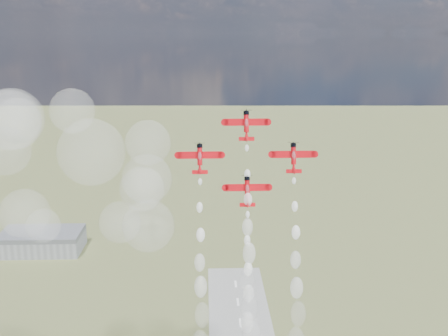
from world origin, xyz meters
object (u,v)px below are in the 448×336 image
plane_lead (246,125)px  plane_slot (247,191)px  hangar (42,241)px  plane_right (294,157)px  plane_left (200,158)px

plane_lead → plane_slot: bearing=-90.0°
hangar → plane_lead: 234.86m
plane_lead → plane_slot: size_ratio=1.00×
plane_lead → plane_slot: (0.00, -5.30, -16.49)m
plane_right → plane_slot: bearing=-167.9°
plane_lead → plane_right: 15.10m
plane_slot → plane_right: bearing=12.1°
plane_lead → plane_right: bearing=-12.1°
hangar → plane_left: bearing=-60.2°
plane_left → plane_right: same height
plane_right → plane_left: bearing=180.0°
plane_lead → plane_left: size_ratio=1.00×
hangar → plane_right: bearing=-54.6°
plane_left → hangar: bearing=119.8°
plane_left → plane_right: (24.74, 0.00, 0.00)m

